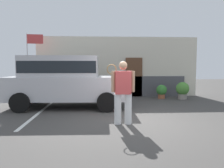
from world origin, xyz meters
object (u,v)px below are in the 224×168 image
at_px(potted_plant_by_porch, 162,91).
at_px(potted_plant_secondary, 183,90).
at_px(flag_pole, 31,54).
at_px(parked_suv, 65,79).
at_px(tennis_player_man, 123,91).

relative_size(potted_plant_by_porch, potted_plant_secondary, 0.82).
xyz_separation_m(potted_plant_secondary, flag_pole, (-7.50, 0.46, 1.76)).
bearing_deg(potted_plant_secondary, flag_pole, 176.50).
xyz_separation_m(parked_suv, potted_plant_secondary, (5.54, 1.82, -0.67)).
xyz_separation_m(tennis_player_man, potted_plant_secondary, (3.51, 4.49, -0.47)).
relative_size(parked_suv, tennis_player_man, 2.58).
bearing_deg(parked_suv, potted_plant_by_porch, 26.46).
bearing_deg(potted_plant_secondary, tennis_player_man, -127.99).
bearing_deg(potted_plant_by_porch, potted_plant_secondary, -16.34).
height_order(tennis_player_man, flag_pole, flag_pole).
bearing_deg(potted_plant_by_porch, tennis_player_man, -117.86).
relative_size(tennis_player_man, flag_pole, 0.55).
bearing_deg(flag_pole, tennis_player_man, -51.14).
relative_size(potted_plant_secondary, flag_pole, 0.26).
height_order(parked_suv, potted_plant_by_porch, parked_suv).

